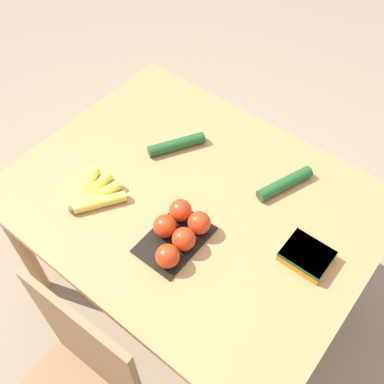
# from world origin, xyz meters

# --- Properties ---
(ground_plane) EXTENTS (12.00, 12.00, 0.00)m
(ground_plane) POSITION_xyz_m (0.00, 0.00, 0.00)
(ground_plane) COLOR gray
(dining_table) EXTENTS (1.28, 1.00, 0.75)m
(dining_table) POSITION_xyz_m (0.00, 0.00, 0.66)
(dining_table) COLOR #B27F4C
(dining_table) RESTS_ON ground_plane
(banana_bunch) EXTENTS (0.21, 0.21, 0.04)m
(banana_bunch) POSITION_xyz_m (0.27, 0.23, 0.77)
(banana_bunch) COLOR brown
(banana_bunch) RESTS_ON dining_table
(tomato_pack) EXTENTS (0.17, 0.25, 0.09)m
(tomato_pack) POSITION_xyz_m (-0.08, 0.17, 0.80)
(tomato_pack) COLOR black
(tomato_pack) RESTS_ON dining_table
(carrot_bag) EXTENTS (0.15, 0.12, 0.04)m
(carrot_bag) POSITION_xyz_m (-0.45, -0.03, 0.78)
(carrot_bag) COLOR orange
(carrot_bag) RESTS_ON dining_table
(cucumber_near) EXTENTS (0.15, 0.22, 0.04)m
(cucumber_near) POSITION_xyz_m (0.20, -0.15, 0.78)
(cucumber_near) COLOR #1E5123
(cucumber_near) RESTS_ON dining_table
(cucumber_far) EXTENTS (0.12, 0.23, 0.04)m
(cucumber_far) POSITION_xyz_m (-0.23, -0.25, 0.78)
(cucumber_far) COLOR #1E5123
(cucumber_far) RESTS_ON dining_table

